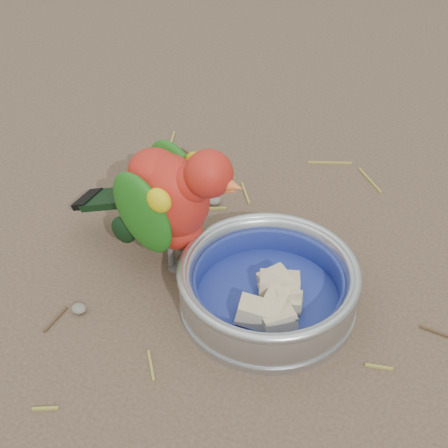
% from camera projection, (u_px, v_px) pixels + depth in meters
% --- Properties ---
extents(ground, '(60.00, 60.00, 0.00)m').
position_uv_depth(ground, '(183.00, 332.00, 0.80)').
color(ground, brown).
extents(food_bowl, '(0.21, 0.21, 0.02)m').
position_uv_depth(food_bowl, '(267.00, 301.00, 0.83)').
color(food_bowl, '#B2B2BA').
rests_on(food_bowl, ground).
extents(bowl_wall, '(0.21, 0.21, 0.04)m').
position_uv_depth(bowl_wall, '(268.00, 283.00, 0.81)').
color(bowl_wall, '#B2B2BA').
rests_on(bowl_wall, food_bowl).
extents(fruit_wedges, '(0.13, 0.13, 0.03)m').
position_uv_depth(fruit_wedges, '(268.00, 288.00, 0.82)').
color(fruit_wedges, '#CDB78D').
rests_on(fruit_wedges, food_bowl).
extents(lory_parrot, '(0.24, 0.14, 0.18)m').
position_uv_depth(lory_parrot, '(171.00, 207.00, 0.84)').
color(lory_parrot, red).
rests_on(lory_parrot, ground).
extents(ground_debris, '(0.90, 0.80, 0.01)m').
position_uv_depth(ground_debris, '(171.00, 296.00, 0.84)').
color(ground_debris, olive).
rests_on(ground_debris, ground).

